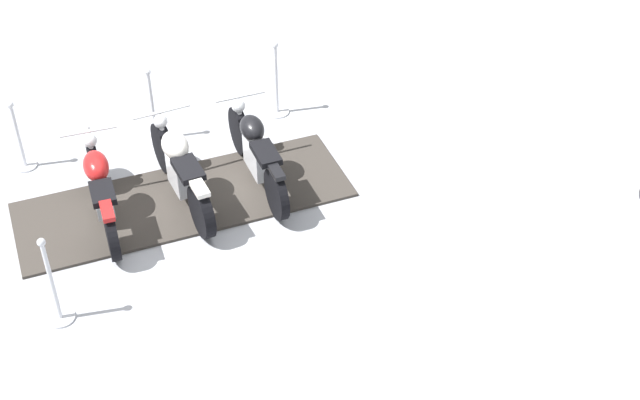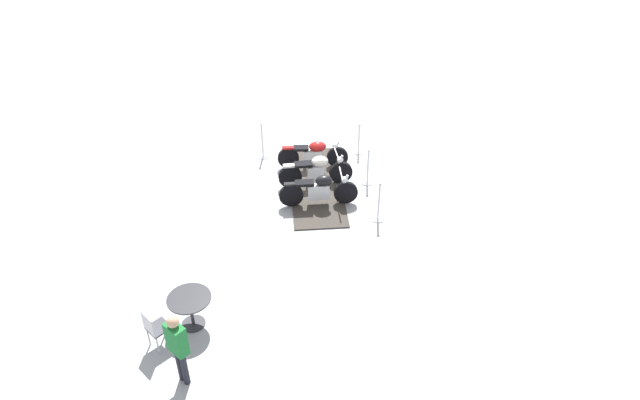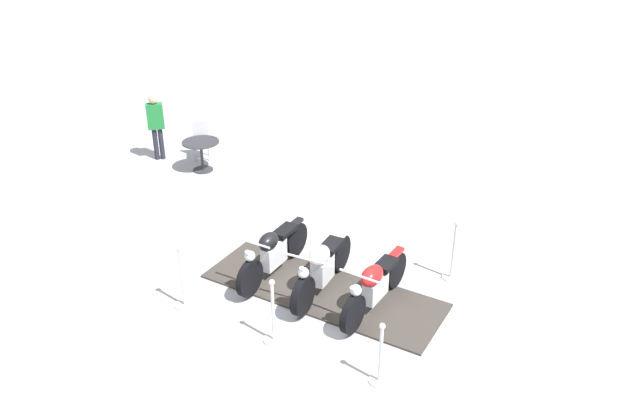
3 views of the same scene
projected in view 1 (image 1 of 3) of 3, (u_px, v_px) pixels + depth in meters
ground_plane at (184, 201)px, 11.29m from camera, size 80.00×80.00×0.00m
display_platform at (184, 200)px, 11.28m from camera, size 4.34×2.05×0.04m
motorcycle_black at (256, 151)px, 11.28m from camera, size 0.66×2.11×0.96m
motorcycle_cream at (180, 168)px, 10.99m from camera, size 0.80×2.09×0.97m
motorcycle_maroon at (100, 187)px, 10.73m from camera, size 0.69×2.09×0.93m
stanchion_right_rear at (20, 145)px, 11.65m from camera, size 0.30×0.30×1.01m
stanchion_left_rear at (54, 293)px, 9.45m from camera, size 0.31×0.31×1.15m
stanchion_right_mid at (154, 117)px, 12.15m from camera, size 0.34×0.34×1.11m
stanchion_right_front at (277, 91)px, 12.65m from camera, size 0.34×0.34×1.14m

